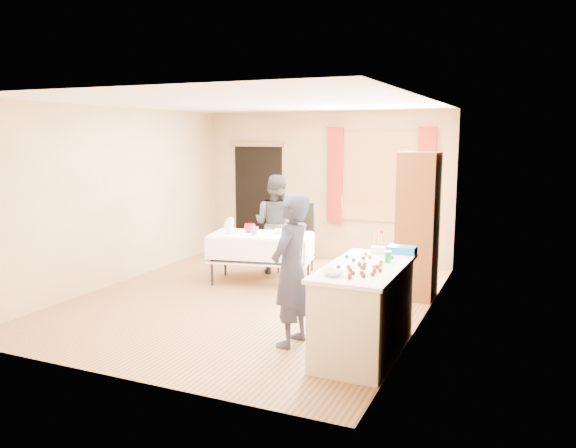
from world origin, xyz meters
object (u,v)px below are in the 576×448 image
at_px(girl, 291,270).
at_px(woman, 276,224).
at_px(party_table, 261,254).
at_px(chair, 296,251).
at_px(cabinet, 418,226).
at_px(counter, 364,309).

relative_size(girl, woman, 1.02).
bearing_deg(party_table, girl, -67.56).
relative_size(party_table, woman, 1.02).
bearing_deg(girl, chair, -153.52).
xyz_separation_m(cabinet, girl, (-0.87, -2.29, -0.18)).
xyz_separation_m(counter, chair, (-1.95, 2.87, -0.12)).
height_order(cabinet, chair, cabinet).
height_order(party_table, woman, woman).
bearing_deg(party_table, chair, 64.99).
xyz_separation_m(counter, party_table, (-2.17, 2.01, -0.01)).
relative_size(counter, chair, 1.40).
height_order(counter, woman, woman).
xyz_separation_m(cabinet, counter, (-0.10, -2.20, -0.53)).
height_order(chair, woman, woman).
distance_m(chair, girl, 3.22).
distance_m(party_table, girl, 2.55).
bearing_deg(cabinet, woman, 168.63).
bearing_deg(girl, cabinet, 163.92).
bearing_deg(counter, girl, -173.15).
bearing_deg(woman, party_table, 99.37).
relative_size(counter, girl, 0.97).
bearing_deg(chair, woman, -133.14).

